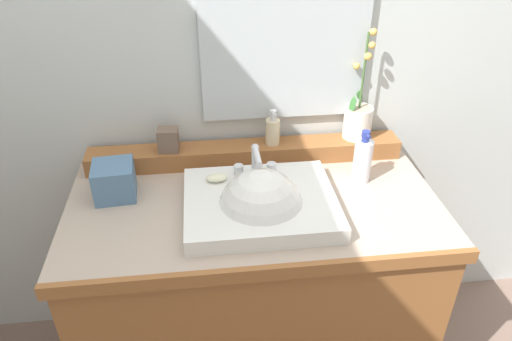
{
  "coord_description": "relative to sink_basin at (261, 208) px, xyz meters",
  "views": [
    {
      "loc": [
        -0.14,
        -1.27,
        1.75
      ],
      "look_at": [
        0.01,
        -0.02,
        0.96
      ],
      "focal_mm": 33.61,
      "sensor_mm": 36.0,
      "label": 1
    }
  ],
  "objects": [
    {
      "name": "soap_bar",
      "position": [
        -0.13,
        0.12,
        0.05
      ],
      "size": [
        0.07,
        0.04,
        0.02
      ],
      "primitive_type": "ellipsoid",
      "color": "beige",
      "rests_on": "sink_basin"
    },
    {
      "name": "potted_plant",
      "position": [
        0.4,
        0.34,
        0.13
      ],
      "size": [
        0.1,
        0.1,
        0.41
      ],
      "color": "silver",
      "rests_on": "back_ledge"
    },
    {
      "name": "sink_basin",
      "position": [
        0.0,
        0.0,
        0.0
      ],
      "size": [
        0.47,
        0.39,
        0.29
      ],
      "color": "white",
      "rests_on": "vanity_cabinet"
    },
    {
      "name": "lotion_bottle",
      "position": [
        0.37,
        0.15,
        0.06
      ],
      "size": [
        0.06,
        0.07,
        0.19
      ],
      "color": "white",
      "rests_on": "vanity_cabinet"
    },
    {
      "name": "mirror",
      "position": [
        0.13,
        0.38,
        0.4
      ],
      "size": [
        0.58,
        0.02,
        0.53
      ],
      "primitive_type": "cube",
      "color": "silver"
    },
    {
      "name": "soap_dispenser",
      "position": [
        0.08,
        0.32,
        0.1
      ],
      "size": [
        0.05,
        0.05,
        0.13
      ],
      "color": "beige",
      "rests_on": "back_ledge"
    },
    {
      "name": "tissue_box",
      "position": [
        -0.46,
        0.15,
        0.04
      ],
      "size": [
        0.14,
        0.14,
        0.12
      ],
      "primitive_type": "cube",
      "rotation": [
        0.0,
        0.0,
        0.08
      ],
      "color": "#4C7194",
      "rests_on": "vanity_cabinet"
    },
    {
      "name": "back_ledge",
      "position": [
        -0.01,
        0.32,
        0.02
      ],
      "size": [
        1.14,
        0.11,
        0.07
      ],
      "primitive_type": "cube",
      "color": "#945A2F",
      "rests_on": "vanity_cabinet"
    },
    {
      "name": "vanity_cabinet",
      "position": [
        -0.01,
        0.07,
        -0.43
      ],
      "size": [
        1.21,
        0.64,
        0.83
      ],
      "color": "#945A2F",
      "rests_on": "ground"
    },
    {
      "name": "trinket_box",
      "position": [
        -0.29,
        0.31,
        0.09
      ],
      "size": [
        0.07,
        0.06,
        0.09
      ],
      "primitive_type": "cube",
      "rotation": [
        0.0,
        0.0,
        -0.06
      ],
      "color": "brown",
      "rests_on": "back_ledge"
    },
    {
      "name": "wall_back",
      "position": [
        -0.01,
        0.49,
        0.5
      ],
      "size": [
        3.16,
        0.2,
        2.69
      ],
      "primitive_type": "cube",
      "color": "silver",
      "rests_on": "ground"
    }
  ]
}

